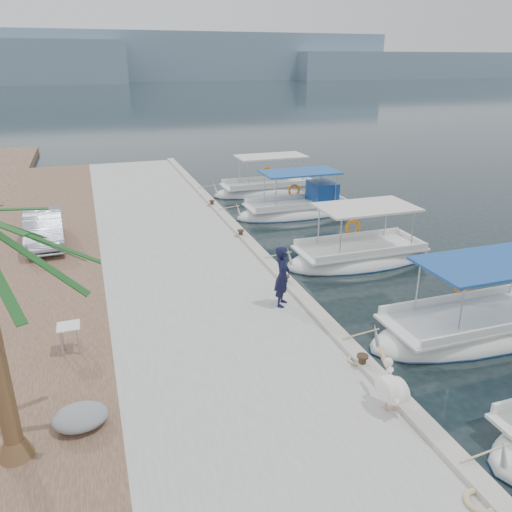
{
  "coord_description": "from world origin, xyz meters",
  "views": [
    {
      "loc": [
        -6.02,
        -12.35,
        7.37
      ],
      "look_at": [
        -1.0,
        2.57,
        1.2
      ],
      "focal_mm": 35.0,
      "sensor_mm": 36.0,
      "label": 1
    }
  ],
  "objects": [
    {
      "name": "mooring_bollards",
      "position": [
        -0.35,
        1.5,
        0.69
      ],
      "size": [
        0.28,
        20.28,
        0.33
      ],
      "color": "black",
      "rests_on": "concrete_quay"
    },
    {
      "name": "fisherman",
      "position": [
        -0.97,
        0.2,
        1.43
      ],
      "size": [
        0.74,
        0.81,
        1.86
      ],
      "primitive_type": "imported",
      "rotation": [
        0.0,
        0.0,
        1.0
      ],
      "color": "black",
      "rests_on": "concrete_quay"
    },
    {
      "name": "rope_coil",
      "position": [
        -0.5,
        -7.65,
        0.55
      ],
      "size": [
        0.54,
        0.54,
        0.1
      ],
      "primitive_type": "torus",
      "color": "#C6B284",
      "rests_on": "concrete_quay"
    },
    {
      "name": "quay_curb",
      "position": [
        -0.22,
        5.0,
        0.56
      ],
      "size": [
        0.44,
        40.0,
        0.12
      ],
      "primitive_type": "cube",
      "color": "#AEA79B",
      "rests_on": "concrete_quay"
    },
    {
      "name": "folding_table",
      "position": [
        -6.97,
        -0.52,
        1.02
      ],
      "size": [
        0.55,
        0.55,
        0.73
      ],
      "color": "silver",
      "rests_on": "cobblestone_strip"
    },
    {
      "name": "tarp_bundle",
      "position": [
        -6.77,
        -3.52,
        0.7
      ],
      "size": [
        1.1,
        0.9,
        0.4
      ],
      "primitive_type": "ellipsoid",
      "color": "gray",
      "rests_on": "cobblestone_strip"
    },
    {
      "name": "concrete_quay",
      "position": [
        -3.0,
        5.0,
        0.25
      ],
      "size": [
        6.0,
        40.0,
        0.5
      ],
      "primitive_type": "cube",
      "color": "#A0A09B",
      "rests_on": "ground"
    },
    {
      "name": "parked_car",
      "position": [
        -8.0,
        8.17,
        1.17
      ],
      "size": [
        1.6,
        4.11,
        1.33
      ],
      "primitive_type": "imported",
      "rotation": [
        0.0,
        0.0,
        0.05
      ],
      "color": "#B2BACB",
      "rests_on": "cobblestone_strip"
    },
    {
      "name": "fishing_caique_e",
      "position": [
        3.95,
        15.02,
        0.12
      ],
      "size": [
        6.71,
        2.28,
        2.83
      ],
      "color": "silver",
      "rests_on": "ground"
    },
    {
      "name": "ground",
      "position": [
        0.0,
        0.0,
        0.0
      ],
      "size": [
        400.0,
        400.0,
        0.0
      ],
      "primitive_type": "plane",
      "color": "black",
      "rests_on": "ground"
    },
    {
      "name": "cobblestone_strip",
      "position": [
        -8.0,
        5.0,
        0.25
      ],
      "size": [
        4.0,
        40.0,
        0.5
      ],
      "primitive_type": "cube",
      "color": "brown",
      "rests_on": "ground"
    },
    {
      "name": "fishing_caique_d",
      "position": [
        3.9,
        10.37,
        0.2
      ],
      "size": [
        6.41,
        2.25,
        2.83
      ],
      "color": "silver",
      "rests_on": "ground"
    },
    {
      "name": "fishing_caique_b",
      "position": [
        4.12,
        -2.4,
        0.12
      ],
      "size": [
        7.07,
        2.45,
        2.83
      ],
      "color": "silver",
      "rests_on": "ground"
    },
    {
      "name": "pelican",
      "position": [
        -0.59,
        -5.06,
        1.04
      ],
      "size": [
        0.64,
        1.35,
        1.04
      ],
      "color": "tan",
      "rests_on": "concrete_quay"
    },
    {
      "name": "fishing_caique_c",
      "position": [
        3.65,
        3.66,
        0.12
      ],
      "size": [
        6.13,
        2.49,
        2.83
      ],
      "color": "silver",
      "rests_on": "ground"
    },
    {
      "name": "distant_hills",
      "position": [
        29.61,
        201.49,
        7.61
      ],
      "size": [
        330.0,
        60.0,
        18.0
      ],
      "color": "#748BA1",
      "rests_on": "ground"
    }
  ]
}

